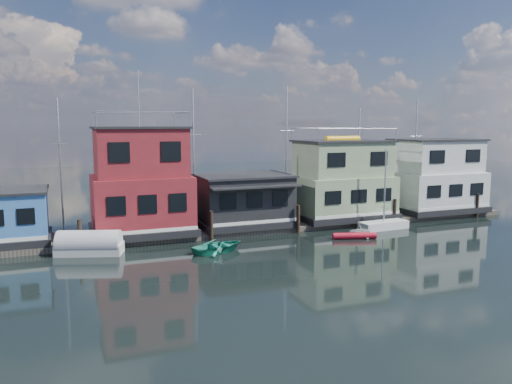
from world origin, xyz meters
name	(u,v)px	position (x,y,z in m)	size (l,w,h in m)	color
ground	(321,269)	(0.00, 0.00, 0.00)	(160.00, 160.00, 0.00)	black
dock	(249,227)	(0.00, 12.00, 0.20)	(48.00, 5.00, 0.40)	#595147
houseboat_red	(141,183)	(-8.50, 12.00, 4.10)	(7.40, 5.90, 11.86)	black
houseboat_dark	(244,200)	(-0.50, 11.98, 2.42)	(7.40, 6.10, 4.06)	black
houseboat_green	(342,181)	(8.50, 12.00, 3.55)	(8.40, 5.90, 7.03)	black
houseboat_white	(435,177)	(18.50, 12.00, 3.54)	(8.40, 5.90, 6.66)	black
pilings	(258,222)	(-0.33, 9.20, 1.10)	(42.28, 0.28, 2.20)	#2D2116
background_masts	(274,155)	(4.76, 18.00, 5.55)	(36.40, 0.16, 12.00)	silver
red_kayak	(354,236)	(6.03, 5.91, 0.24)	(0.47, 0.47, 3.23)	#B41325
day_sailer	(384,224)	(10.13, 8.07, 0.40)	(4.20, 1.65, 6.49)	silver
dinghy_teal	(218,246)	(-4.44, 6.01, 0.38)	(2.62, 3.67, 0.76)	teal
tarp_runabout	(89,245)	(-12.47, 8.45, 0.63)	(4.48, 2.86, 1.70)	silver
dinghy_white	(360,230)	(6.70, 6.24, 0.53)	(1.73, 2.01, 1.06)	beige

